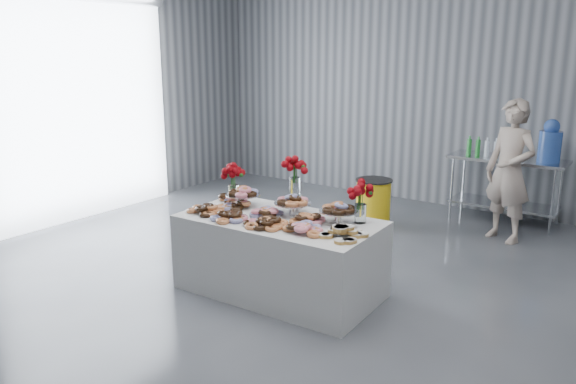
# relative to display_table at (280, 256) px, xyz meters

# --- Properties ---
(ground) EXTENTS (9.00, 9.00, 0.00)m
(ground) POSITION_rel_display_table_xyz_m (0.17, -0.47, -0.38)
(ground) COLOR #3C3F44
(ground) RESTS_ON ground
(room_walls) EXTENTS (8.04, 9.04, 4.02)m
(room_walls) POSITION_rel_display_table_xyz_m (-0.10, -0.40, 2.26)
(room_walls) COLOR gray
(room_walls) RESTS_ON ground
(display_table) EXTENTS (1.93, 1.06, 0.75)m
(display_table) POSITION_rel_display_table_xyz_m (0.00, 0.00, 0.00)
(display_table) COLOR silver
(display_table) RESTS_ON ground
(prep_table) EXTENTS (1.50, 0.60, 0.90)m
(prep_table) POSITION_rel_display_table_xyz_m (1.16, 3.63, 0.24)
(prep_table) COLOR silver
(prep_table) RESTS_ON ground
(donut_mounds) EXTENTS (1.83, 0.86, 0.09)m
(donut_mounds) POSITION_rel_display_table_xyz_m (0.00, -0.05, 0.42)
(donut_mounds) COLOR #CF804C
(donut_mounds) RESTS_ON display_table
(cake_stand_left) EXTENTS (0.36, 0.36, 0.17)m
(cake_stand_left) POSITION_rel_display_table_xyz_m (-0.55, 0.13, 0.52)
(cake_stand_left) COLOR silver
(cake_stand_left) RESTS_ON display_table
(cake_stand_mid) EXTENTS (0.36, 0.36, 0.17)m
(cake_stand_mid) POSITION_rel_display_table_xyz_m (0.05, 0.15, 0.52)
(cake_stand_mid) COLOR silver
(cake_stand_mid) RESTS_ON display_table
(cake_stand_right) EXTENTS (0.36, 0.36, 0.17)m
(cake_stand_right) POSITION_rel_display_table_xyz_m (0.54, 0.17, 0.52)
(cake_stand_right) COLOR silver
(cake_stand_right) RESTS_ON display_table
(danish_pile) EXTENTS (0.48, 0.48, 0.11)m
(danish_pile) POSITION_rel_display_table_xyz_m (0.75, -0.13, 0.43)
(danish_pile) COLOR white
(danish_pile) RESTS_ON display_table
(bouquet_left) EXTENTS (0.26, 0.26, 0.42)m
(bouquet_left) POSITION_rel_display_table_xyz_m (-0.76, 0.23, 0.67)
(bouquet_left) COLOR white
(bouquet_left) RESTS_ON display_table
(bouquet_right) EXTENTS (0.26, 0.26, 0.42)m
(bouquet_right) POSITION_rel_display_table_xyz_m (0.69, 0.32, 0.67)
(bouquet_right) COLOR white
(bouquet_right) RESTS_ON display_table
(bouquet_center) EXTENTS (0.26, 0.26, 0.57)m
(bouquet_center) POSITION_rel_display_table_xyz_m (-0.06, 0.35, 0.75)
(bouquet_center) COLOR silver
(bouquet_center) RESTS_ON display_table
(water_jug) EXTENTS (0.28, 0.28, 0.55)m
(water_jug) POSITION_rel_display_table_xyz_m (1.66, 3.63, 0.77)
(water_jug) COLOR #3E6CD4
(water_jug) RESTS_ON prep_table
(drink_bottles) EXTENTS (0.54, 0.08, 0.27)m
(drink_bottles) POSITION_rel_display_table_xyz_m (0.84, 3.53, 0.66)
(drink_bottles) COLOR #268C33
(drink_bottles) RESTS_ON prep_table
(person) EXTENTS (0.75, 0.63, 1.75)m
(person) POSITION_rel_display_table_xyz_m (1.38, 2.87, 0.50)
(person) COLOR #CC8C93
(person) RESTS_ON ground
(trash_barrel) EXTENTS (0.49, 0.49, 0.64)m
(trash_barrel) POSITION_rel_display_table_xyz_m (-0.23, 2.46, -0.06)
(trash_barrel) COLOR yellow
(trash_barrel) RESTS_ON ground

